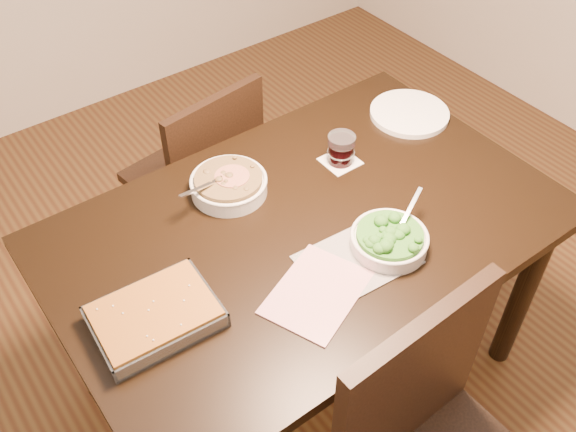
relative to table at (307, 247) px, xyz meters
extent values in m
plane|color=#432413|center=(0.00, 0.00, -0.65)|extent=(4.00, 4.00, 0.00)
cube|color=black|center=(0.00, 0.00, 0.08)|extent=(1.40, 0.90, 0.04)
cube|color=black|center=(0.00, 0.00, 0.01)|extent=(1.26, 0.76, 0.08)
cylinder|color=black|center=(0.62, -0.37, -0.30)|extent=(0.07, 0.07, 0.71)
cylinder|color=black|center=(-0.62, 0.37, -0.30)|extent=(0.07, 0.07, 0.71)
cylinder|color=black|center=(0.62, 0.37, -0.30)|extent=(0.07, 0.07, 0.71)
cube|color=#B23353|center=(-0.13, -0.21, 0.10)|extent=(0.32, 0.28, 0.01)
cube|color=#2B2A32|center=(0.02, -0.19, 0.10)|extent=(0.30, 0.23, 0.01)
cube|color=white|center=(0.24, 0.15, 0.10)|extent=(0.10, 0.10, 0.00)
cylinder|color=silver|center=(-0.10, 0.24, 0.12)|extent=(0.22, 0.22, 0.04)
torus|color=silver|center=(-0.10, 0.24, 0.14)|extent=(0.22, 0.22, 0.01)
cylinder|color=#3B2B10|center=(-0.10, 0.24, 0.15)|extent=(0.19, 0.19, 0.02)
cube|color=silver|center=(-0.17, 0.22, 0.16)|extent=(0.14, 0.05, 0.04)
cylinder|color=maroon|center=(-0.09, 0.23, 0.15)|extent=(0.10, 0.10, 0.00)
cylinder|color=silver|center=(0.12, -0.20, 0.11)|extent=(0.20, 0.20, 0.04)
torus|color=silver|center=(0.12, -0.20, 0.14)|extent=(0.21, 0.21, 0.01)
cylinder|color=#135112|center=(0.12, -0.20, 0.14)|extent=(0.18, 0.18, 0.02)
cube|color=silver|center=(0.18, -0.17, 0.16)|extent=(0.13, 0.06, 0.04)
cube|color=silver|center=(-0.50, -0.05, 0.10)|extent=(0.30, 0.23, 0.01)
cube|color=#632C0E|center=(-0.50, -0.05, 0.12)|extent=(0.29, 0.21, 0.05)
cube|color=silver|center=(-0.49, 0.05, 0.12)|extent=(0.29, 0.02, 0.04)
cube|color=silver|center=(-0.50, -0.15, 0.12)|extent=(0.29, 0.02, 0.04)
cube|color=silver|center=(-0.35, -0.06, 0.12)|extent=(0.02, 0.21, 0.04)
cube|color=silver|center=(-0.64, -0.04, 0.12)|extent=(0.02, 0.21, 0.04)
cylinder|color=black|center=(0.24, 0.15, 0.13)|extent=(0.08, 0.08, 0.07)
cylinder|color=silver|center=(0.24, 0.15, 0.18)|extent=(0.08, 0.08, 0.03)
cylinder|color=white|center=(0.58, 0.20, 0.10)|extent=(0.26, 0.26, 0.02)
cube|color=black|center=(-0.11, -0.52, 0.06)|extent=(0.45, 0.05, 0.48)
cube|color=black|center=(0.01, 0.72, -0.25)|extent=(0.45, 0.45, 0.04)
cylinder|color=black|center=(0.16, 0.91, -0.46)|extent=(0.03, 0.03, 0.39)
cylinder|color=black|center=(0.20, 0.58, -0.46)|extent=(0.03, 0.03, 0.39)
cylinder|color=black|center=(-0.18, 0.86, -0.46)|extent=(0.03, 0.03, 0.39)
cylinder|color=black|center=(-0.13, 0.53, -0.46)|extent=(0.03, 0.03, 0.39)
cube|color=black|center=(0.04, 0.54, -0.02)|extent=(0.40, 0.09, 0.43)
camera|label=1|loc=(-0.79, -0.97, 1.35)|focal=40.00mm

